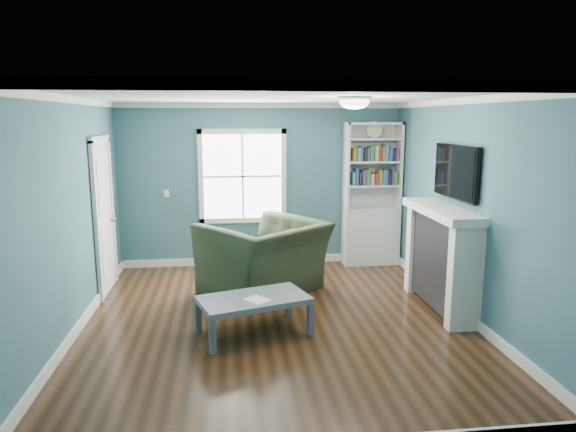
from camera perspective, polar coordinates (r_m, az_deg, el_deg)
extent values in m
plane|color=black|center=(6.19, -1.26, -11.63)|extent=(5.00, 5.00, 0.00)
plane|color=#315C65|center=(8.28, -2.97, 3.42)|extent=(4.50, 0.00, 4.50)
plane|color=#315C65|center=(3.41, 2.76, -7.30)|extent=(4.50, 0.00, 4.50)
plane|color=#315C65|center=(6.04, -23.09, -0.18)|extent=(0.00, 5.00, 5.00)
plane|color=#315C65|center=(6.43, 19.08, 0.71)|extent=(0.00, 5.00, 5.00)
plane|color=white|center=(5.72, -1.37, 13.21)|extent=(5.00, 5.00, 0.00)
cube|color=white|center=(8.51, -2.88, -4.90)|extent=(4.50, 0.03, 0.12)
cube|color=white|center=(6.37, -22.12, -11.20)|extent=(0.03, 5.00, 0.12)
cube|color=white|center=(6.74, 18.31, -9.73)|extent=(0.03, 5.00, 0.12)
cube|color=white|center=(8.19, -3.05, 12.18)|extent=(4.50, 0.04, 0.08)
cube|color=white|center=(3.27, 2.91, 14.33)|extent=(4.50, 0.04, 0.08)
cube|color=white|center=(5.94, -23.81, 11.84)|extent=(0.04, 5.00, 0.08)
cube|color=white|center=(6.34, 19.62, 12.00)|extent=(0.04, 5.00, 0.08)
cube|color=white|center=(8.24, -5.07, 4.41)|extent=(1.24, 0.01, 1.34)
cube|color=white|center=(8.23, -9.67, 4.29)|extent=(0.08, 0.06, 1.50)
cube|color=white|center=(8.27, -0.48, 4.48)|extent=(0.08, 0.06, 1.50)
cube|color=white|center=(8.33, -4.98, -0.46)|extent=(1.40, 0.06, 0.08)
cube|color=white|center=(8.18, -5.15, 9.35)|extent=(1.40, 0.06, 0.08)
cube|color=white|center=(8.23, -5.06, 4.40)|extent=(1.24, 0.03, 0.03)
cube|color=white|center=(8.23, -5.06, 4.40)|extent=(0.03, 0.03, 1.34)
cube|color=silver|center=(8.53, 9.13, -2.28)|extent=(0.90, 0.35, 0.90)
cube|color=silver|center=(8.24, 6.48, 5.43)|extent=(0.04, 0.35, 1.40)
cube|color=silver|center=(8.48, 12.17, 5.41)|extent=(0.04, 0.35, 1.40)
cube|color=silver|center=(8.51, 9.06, 5.53)|extent=(0.90, 0.02, 1.40)
cube|color=silver|center=(8.32, 9.51, 10.10)|extent=(0.90, 0.35, 0.04)
cube|color=silver|center=(8.44, 9.23, 0.83)|extent=(0.84, 0.33, 0.03)
cube|color=silver|center=(8.38, 9.31, 3.39)|extent=(0.84, 0.33, 0.03)
cube|color=silver|center=(8.34, 9.39, 5.97)|extent=(0.84, 0.33, 0.03)
cube|color=silver|center=(8.32, 9.46, 8.44)|extent=(0.84, 0.33, 0.03)
cube|color=teal|center=(8.35, 9.37, 4.22)|extent=(0.70, 0.25, 0.22)
cube|color=#264C8C|center=(8.32, 9.45, 6.82)|extent=(0.70, 0.25, 0.22)
cylinder|color=beige|center=(8.27, 9.59, 9.43)|extent=(0.26, 0.06, 0.26)
cube|color=black|center=(6.69, 16.73, -4.92)|extent=(0.30, 1.20, 1.10)
cube|color=black|center=(6.74, 16.48, -6.57)|extent=(0.22, 0.65, 0.70)
cube|color=silver|center=(6.10, 19.06, -6.58)|extent=(0.36, 0.16, 1.20)
cube|color=silver|center=(7.28, 14.50, -3.55)|extent=(0.36, 0.16, 1.20)
cube|color=silver|center=(6.53, 16.72, 0.56)|extent=(0.44, 1.58, 0.10)
cube|color=black|center=(6.53, 18.15, 4.69)|extent=(0.06, 1.10, 0.65)
cube|color=silver|center=(7.41, -19.78, -0.23)|extent=(0.04, 0.80, 2.05)
cube|color=white|center=(6.98, -20.51, -0.92)|extent=(0.05, 0.08, 2.13)
cube|color=white|center=(7.84, -18.99, 0.40)|extent=(0.05, 0.08, 2.13)
cube|color=white|center=(7.29, -20.24, 8.02)|extent=(0.05, 0.98, 0.08)
sphere|color=#BF8C3F|center=(7.70, -18.82, -0.34)|extent=(0.07, 0.07, 0.07)
ellipsoid|color=white|center=(5.97, 7.38, 12.44)|extent=(0.34, 0.34, 0.15)
cylinder|color=white|center=(5.97, 7.39, 12.87)|extent=(0.38, 0.38, 0.03)
cube|color=white|center=(8.31, -13.34, 2.48)|extent=(0.08, 0.01, 0.12)
imported|color=black|center=(7.00, -2.68, -3.32)|extent=(1.78, 1.70, 1.31)
cube|color=#4D535D|center=(5.39, -8.38, -13.13)|extent=(0.08, 0.08, 0.36)
cube|color=#4D535D|center=(5.77, 2.51, -11.40)|extent=(0.08, 0.08, 0.36)
cube|color=#4D535D|center=(5.91, -9.97, -11.00)|extent=(0.08, 0.08, 0.36)
cube|color=#4D535D|center=(6.25, 0.08, -9.59)|extent=(0.08, 0.08, 0.36)
cube|color=#535D6A|center=(5.73, -3.84, -9.28)|extent=(1.31, 0.97, 0.06)
cube|color=white|center=(5.64, -3.45, -9.25)|extent=(0.32, 0.32, 0.00)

